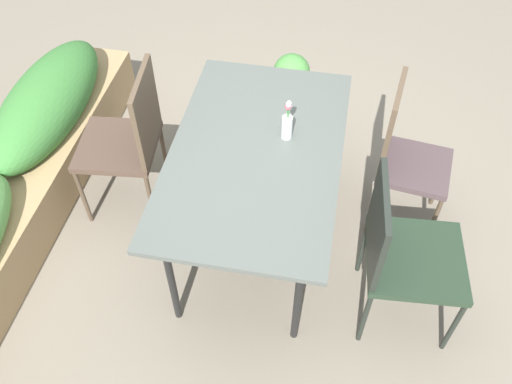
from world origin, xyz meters
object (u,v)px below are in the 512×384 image
Objects in this scene: chair_far_side at (129,136)px; chair_near_right at (404,152)px; flower_vase at (287,123)px; potted_plant at (291,81)px; planter_box at (9,190)px; dining_table at (256,157)px; chair_near_left at (402,249)px.

chair_near_right is at bearing -90.32° from chair_far_side.
potted_plant is (1.19, 0.12, -0.63)m from flower_vase.
planter_box reaches higher than potted_plant.
potted_plant is at bearing -1.04° from dining_table.
potted_plant is (0.98, 0.79, -0.33)m from chair_near_right.
dining_table is 1.48× the size of chair_near_right.
dining_table is 1.42m from potted_plant.
planter_box is (-0.34, 0.71, -0.26)m from chair_far_side.
dining_table reaches higher than potted_plant.
flower_vase is (-0.05, -0.96, 0.30)m from chair_far_side.
chair_near_left is at bearing -112.93° from dining_table.
dining_table is 1.48× the size of chair_far_side.
chair_near_left is 0.95× the size of chair_near_right.
chair_far_side is 0.83m from planter_box.
chair_near_right is at bearing -72.57° from flower_vase.
potted_plant is at bearing 5.74° from flower_vase.
dining_table is 0.85m from chair_far_side.
chair_near_left is at bearing -114.12° from chair_far_side.
potted_plant is (1.33, -0.02, -0.49)m from dining_table.
flower_vase reaches higher than potted_plant.
chair_far_side is at bearing 87.27° from flower_vase.
chair_near_left is 2.08× the size of potted_plant.
chair_near_right is at bearing 175.43° from chair_near_left.
chair_near_left is 0.32× the size of planter_box.
flower_vase reaches higher than dining_table.
planter_box is 6.43× the size of potted_plant.
flower_vase reaches higher than chair_far_side.
chair_near_left reaches higher than dining_table.
dining_table is at bearing -117.18° from chair_near_left.
chair_near_left is 1.71m from chair_far_side.
chair_far_side is at bearing -112.22° from chair_near_left.
dining_table is 0.25m from flower_vase.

